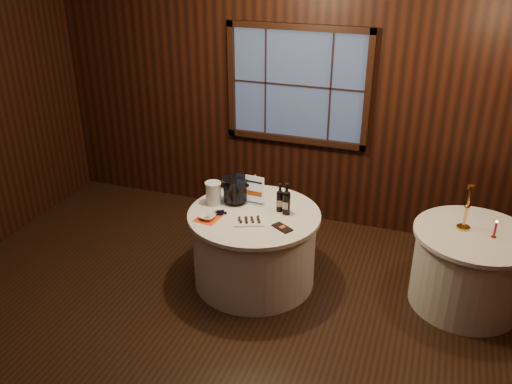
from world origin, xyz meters
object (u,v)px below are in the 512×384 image
at_px(port_bottle_right, 286,201).
at_px(chocolate_plate, 249,221).
at_px(glass_pitcher, 214,193).
at_px(sign_stand, 255,194).
at_px(ice_bucket, 235,190).
at_px(chocolate_box, 282,228).
at_px(side_table, 468,269).
at_px(brass_candlestick, 466,213).
at_px(red_candle, 495,231).
at_px(port_bottle_left, 280,199).
at_px(main_table, 254,247).
at_px(cracker_bowl, 207,217).
at_px(grape_bunch, 220,213).

bearing_deg(port_bottle_right, chocolate_plate, -133.35).
xyz_separation_m(port_bottle_right, glass_pitcher, (-0.73, -0.03, -0.02)).
distance_m(sign_stand, chocolate_plate, 0.39).
relative_size(sign_stand, ice_bucket, 1.21).
distance_m(port_bottle_right, chocolate_box, 0.32).
xyz_separation_m(sign_stand, chocolate_box, (0.39, -0.38, -0.10)).
xyz_separation_m(side_table, brass_candlestick, (-0.11, 0.04, 0.54)).
distance_m(brass_candlestick, red_candle, 0.28).
relative_size(chocolate_plate, chocolate_box, 1.68).
relative_size(port_bottle_left, red_candle, 1.64).
height_order(port_bottle_left, brass_candlestick, brass_candlestick).
height_order(main_table, side_table, same).
relative_size(main_table, ice_bucket, 4.94).
xyz_separation_m(main_table, chocolate_plate, (0.02, -0.19, 0.40)).
xyz_separation_m(main_table, chocolate_box, (0.34, -0.20, 0.39)).
distance_m(ice_bucket, cracker_bowl, 0.44).
bearing_deg(port_bottle_left, port_bottle_right, -41.53).
bearing_deg(chocolate_box, brass_candlestick, 51.23).
bearing_deg(port_bottle_left, ice_bucket, 161.56).
relative_size(port_bottle_right, brass_candlestick, 0.73).
bearing_deg(port_bottle_right, brass_candlestick, 10.86).
bearing_deg(port_bottle_right, port_bottle_left, 155.05).
height_order(ice_bucket, cracker_bowl, ice_bucket).
height_order(ice_bucket, brass_candlestick, brass_candlestick).
bearing_deg(red_candle, side_table, 164.74).
height_order(port_bottle_left, chocolate_plate, port_bottle_left).
height_order(side_table, grape_bunch, grape_bunch).
bearing_deg(side_table, chocolate_plate, -166.17).
bearing_deg(ice_bucket, side_table, 3.68).
relative_size(main_table, sign_stand, 4.07).
distance_m(main_table, chocolate_box, 0.55).
bearing_deg(sign_stand, side_table, 7.24).
bearing_deg(chocolate_plate, cracker_bowl, -170.25).
bearing_deg(port_bottle_left, red_candle, -10.85).
height_order(glass_pitcher, red_candle, glass_pitcher).
bearing_deg(grape_bunch, ice_bucket, 82.92).
distance_m(port_bottle_left, red_candle, 1.93).
height_order(side_table, sign_stand, sign_stand).
xyz_separation_m(main_table, ice_bucket, (-0.25, 0.16, 0.52)).
xyz_separation_m(port_bottle_left, port_bottle_right, (0.08, -0.04, 0.01)).
bearing_deg(brass_candlestick, port_bottle_right, -170.87).
bearing_deg(chocolate_box, cracker_bowl, -143.31).
distance_m(grape_bunch, red_candle, 2.47).
bearing_deg(chocolate_box, side_table, 48.67).
bearing_deg(grape_bunch, chocolate_plate, -7.37).
distance_m(port_bottle_right, ice_bucket, 0.55).
bearing_deg(cracker_bowl, port_bottle_left, 32.78).
bearing_deg(grape_bunch, glass_pitcher, 126.85).
distance_m(chocolate_plate, glass_pitcher, 0.53).
bearing_deg(brass_candlestick, side_table, -22.35).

